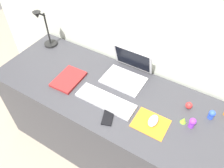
# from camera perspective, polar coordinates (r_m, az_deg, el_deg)

# --- Properties ---
(ground_plane) EXTENTS (6.00, 6.00, 0.00)m
(ground_plane) POSITION_cam_1_polar(r_m,az_deg,el_deg) (2.16, -0.15, -15.41)
(ground_plane) COLOR gray
(back_wall) EXTENTS (2.96, 0.05, 1.56)m
(back_wall) POSITION_cam_1_polar(r_m,az_deg,el_deg) (1.76, 6.02, 6.26)
(back_wall) COLOR beige
(back_wall) RESTS_ON ground_plane
(desk) EXTENTS (1.76, 0.65, 0.74)m
(desk) POSITION_cam_1_polar(r_m,az_deg,el_deg) (1.85, -0.17, -9.90)
(desk) COLOR #38383D
(desk) RESTS_ON ground_plane
(laptop) EXTENTS (0.30, 0.27, 0.21)m
(laptop) POSITION_cam_1_polar(r_m,az_deg,el_deg) (1.64, 4.01, 3.39)
(laptop) COLOR silver
(laptop) RESTS_ON desk
(keyboard) EXTENTS (0.41, 0.13, 0.02)m
(keyboard) POSITION_cam_1_polar(r_m,az_deg,el_deg) (1.49, -1.65, -4.26)
(keyboard) COLOR silver
(keyboard) RESTS_ON desk
(mousepad) EXTENTS (0.21, 0.17, 0.00)m
(mousepad) POSITION_cam_1_polar(r_m,az_deg,el_deg) (1.42, 9.80, -9.83)
(mousepad) COLOR orange
(mousepad) RESTS_ON desk
(mouse) EXTENTS (0.06, 0.10, 0.03)m
(mouse) POSITION_cam_1_polar(r_m,az_deg,el_deg) (1.41, 10.44, -9.16)
(mouse) COLOR silver
(mouse) RESTS_ON mousepad
(cell_phone) EXTENTS (0.10, 0.14, 0.01)m
(cell_phone) POSITION_cam_1_polar(r_m,az_deg,el_deg) (1.42, -1.03, -8.33)
(cell_phone) COLOR black
(cell_phone) RESTS_ON desk
(desk_lamp) EXTENTS (0.11, 0.15, 0.34)m
(desk_lamp) POSITION_cam_1_polar(r_m,az_deg,el_deg) (1.94, -16.73, 13.01)
(desk_lamp) COLOR black
(desk_lamp) RESTS_ON desk
(notebook_pad) EXTENTS (0.18, 0.25, 0.02)m
(notebook_pad) POSITION_cam_1_polar(r_m,az_deg,el_deg) (1.66, -11.00, 1.22)
(notebook_pad) COLOR maroon
(notebook_pad) RESTS_ON desk
(toy_figurine_purple) EXTENTS (0.04, 0.04, 0.07)m
(toy_figurine_purple) POSITION_cam_1_polar(r_m,az_deg,el_deg) (1.44, 19.77, -9.22)
(toy_figurine_purple) COLOR purple
(toy_figurine_purple) RESTS_ON desk
(toy_figurine_blue) EXTENTS (0.04, 0.04, 0.07)m
(toy_figurine_blue) POSITION_cam_1_polar(r_m,az_deg,el_deg) (1.52, 24.05, -7.06)
(toy_figurine_blue) COLOR blue
(toy_figurine_blue) RESTS_ON desk
(toy_figurine_red) EXTENTS (0.04, 0.04, 0.05)m
(toy_figurine_red) POSITION_cam_1_polar(r_m,az_deg,el_deg) (1.53, 19.00, -5.19)
(toy_figurine_red) COLOR red
(toy_figurine_red) RESTS_ON desk
(toy_figurine_lime) EXTENTS (0.04, 0.04, 0.04)m
(toy_figurine_lime) POSITION_cam_1_polar(r_m,az_deg,el_deg) (1.45, 17.77, -8.76)
(toy_figurine_lime) COLOR #8CDB33
(toy_figurine_lime) RESTS_ON desk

